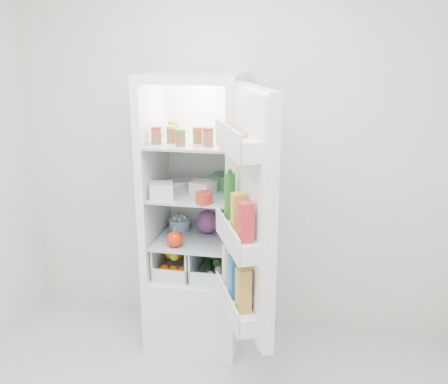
% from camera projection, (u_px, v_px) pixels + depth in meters
% --- Properties ---
extents(room_walls, '(3.02, 3.02, 2.61)m').
position_uv_depth(room_walls, '(167.00, 149.00, 1.89)').
color(room_walls, silver).
rests_on(room_walls, ground).
extents(refrigerator, '(0.60, 0.60, 1.80)m').
position_uv_depth(refrigerator, '(198.00, 244.00, 3.37)').
color(refrigerator, white).
rests_on(refrigerator, ground).
extents(shelf_low, '(0.49, 0.53, 0.01)m').
position_uv_depth(shelf_low, '(196.00, 238.00, 3.29)').
color(shelf_low, '#9FB5BB').
rests_on(shelf_low, refrigerator).
extents(shelf_mid, '(0.49, 0.53, 0.02)m').
position_uv_depth(shelf_mid, '(195.00, 193.00, 3.19)').
color(shelf_mid, '#9FB5BB').
rests_on(shelf_mid, refrigerator).
extents(shelf_top, '(0.49, 0.53, 0.02)m').
position_uv_depth(shelf_top, '(194.00, 142.00, 3.10)').
color(shelf_top, '#9FB5BB').
rests_on(shelf_top, refrigerator).
extents(crisper_left, '(0.23, 0.46, 0.22)m').
position_uv_depth(crisper_left, '(178.00, 254.00, 3.35)').
color(crisper_left, silver).
rests_on(crisper_left, refrigerator).
extents(crisper_right, '(0.23, 0.46, 0.22)m').
position_uv_depth(crisper_right, '(214.00, 257.00, 3.30)').
color(crisper_right, silver).
rests_on(crisper_right, refrigerator).
extents(condiment_jars, '(0.46, 0.32, 0.08)m').
position_uv_depth(condiment_jars, '(187.00, 136.00, 3.01)').
color(condiment_jars, '#B21919').
rests_on(condiment_jars, shelf_top).
extents(squeeze_bottle, '(0.05, 0.05, 0.17)m').
position_uv_depth(squeeze_bottle, '(232.00, 125.00, 3.16)').
color(squeeze_bottle, white).
rests_on(squeeze_bottle, shelf_top).
extents(tub_white, '(0.18, 0.18, 0.09)m').
position_uv_depth(tub_white, '(162.00, 190.00, 3.06)').
color(tub_white, silver).
rests_on(tub_white, shelf_mid).
extents(tub_cream, '(0.17, 0.17, 0.08)m').
position_uv_depth(tub_cream, '(203.00, 187.00, 3.15)').
color(tub_cream, silver).
rests_on(tub_cream, shelf_mid).
extents(tin_red, '(0.11, 0.11, 0.07)m').
position_uv_depth(tin_red, '(204.00, 198.00, 2.96)').
color(tin_red, '#B5271B').
rests_on(tin_red, shelf_mid).
extents(foil_tray, '(0.21, 0.19, 0.04)m').
position_uv_depth(foil_tray, '(186.00, 183.00, 3.31)').
color(foil_tray, silver).
rests_on(foil_tray, shelf_mid).
extents(tub_green, '(0.12, 0.16, 0.09)m').
position_uv_depth(tub_green, '(220.00, 181.00, 3.27)').
color(tub_green, '#3F8C4B').
rests_on(tub_green, shelf_mid).
extents(red_cabbage, '(0.16, 0.16, 0.16)m').
position_uv_depth(red_cabbage, '(208.00, 222.00, 3.33)').
color(red_cabbage, '#5B1F59').
rests_on(red_cabbage, shelf_low).
extents(bell_pepper, '(0.10, 0.10, 0.10)m').
position_uv_depth(bell_pepper, '(175.00, 239.00, 3.11)').
color(bell_pepper, red).
rests_on(bell_pepper, shelf_low).
extents(mushroom_bowl, '(0.16, 0.16, 0.07)m').
position_uv_depth(mushroom_bowl, '(180.00, 224.00, 3.42)').
color(mushroom_bowl, '#9ABEE5').
rests_on(mushroom_bowl, shelf_low).
extents(citrus_pile, '(0.20, 0.24, 0.16)m').
position_uv_depth(citrus_pile, '(174.00, 261.00, 3.29)').
color(citrus_pile, orange).
rests_on(citrus_pile, refrigerator).
extents(veg_pile, '(0.16, 0.30, 0.10)m').
position_uv_depth(veg_pile, '(215.00, 264.00, 3.31)').
color(veg_pile, '#214617').
rests_on(veg_pile, refrigerator).
extents(fridge_door, '(0.38, 0.57, 1.30)m').
position_uv_depth(fridge_door, '(248.00, 220.00, 2.59)').
color(fridge_door, white).
rests_on(fridge_door, refrigerator).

